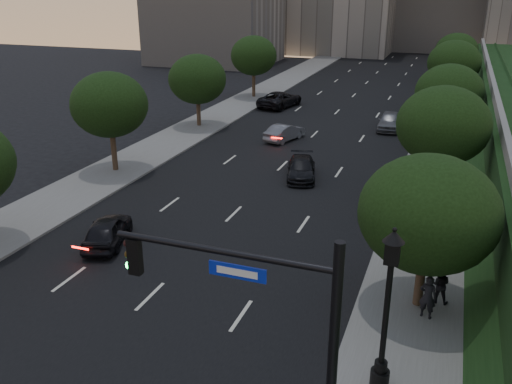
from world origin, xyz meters
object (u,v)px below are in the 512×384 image
at_px(sedan_far_left, 280,99).
at_px(sedan_far_right, 389,121).
at_px(sedan_mid_left, 285,132).
at_px(pedestrian_b, 440,284).
at_px(sedan_near_left, 107,230).
at_px(traffic_signal_mast, 286,362).
at_px(sedan_near_right, 301,168).
at_px(pedestrian_a, 428,297).
at_px(pedestrian_c, 430,225).
at_px(street_lamp, 386,318).

xyz_separation_m(sedan_far_left, sedan_far_right, (11.73, -5.51, -0.03)).
distance_m(sedan_mid_left, pedestrian_b, 24.58).
bearing_deg(sedan_near_left, sedan_far_right, -128.58).
height_order(sedan_far_right, pedestrian_b, pedestrian_b).
xyz_separation_m(sedan_near_left, pedestrian_b, (15.48, -0.13, 0.23)).
bearing_deg(sedan_far_right, sedan_near_left, -112.23).
bearing_deg(pedestrian_b, sedan_near_left, 2.68).
bearing_deg(sedan_far_left, sedan_far_right, 167.16).
height_order(traffic_signal_mast, sedan_near_left, traffic_signal_mast).
relative_size(sedan_mid_left, sedan_near_right, 0.92).
xyz_separation_m(sedan_near_left, sedan_near_right, (6.30, 12.53, -0.06)).
bearing_deg(sedan_mid_left, pedestrian_a, 136.90).
bearing_deg(pedestrian_c, sedan_near_right, -48.79).
bearing_deg(pedestrian_b, traffic_signal_mast, 74.37).
distance_m(sedan_far_right, pedestrian_a, 29.06).
bearing_deg(sedan_near_right, pedestrian_a, -72.50).
distance_m(traffic_signal_mast, pedestrian_a, 9.44).
height_order(sedan_far_left, pedestrian_c, pedestrian_c).
relative_size(traffic_signal_mast, pedestrian_b, 4.43).
bearing_deg(traffic_signal_mast, pedestrian_b, 71.22).
bearing_deg(sedan_near_left, sedan_far_left, -105.38).
distance_m(sedan_far_left, sedan_far_right, 12.96).
distance_m(traffic_signal_mast, pedestrian_c, 15.87).
relative_size(sedan_mid_left, pedestrian_a, 2.32).
height_order(traffic_signal_mast, sedan_far_left, traffic_signal_mast).
bearing_deg(sedan_far_right, pedestrian_a, -82.01).
relative_size(sedan_mid_left, pedestrian_b, 2.59).
xyz_separation_m(sedan_far_left, pedestrian_a, (16.70, -34.14, 0.23)).
bearing_deg(sedan_far_right, sedan_mid_left, -141.26).
relative_size(street_lamp, pedestrian_c, 3.38).
bearing_deg(sedan_far_right, pedestrian_b, -80.77).
relative_size(sedan_near_left, pedestrian_c, 2.49).
bearing_deg(traffic_signal_mast, pedestrian_a, 71.02).
xyz_separation_m(sedan_near_left, pedestrian_c, (14.79, 5.45, 0.28)).
height_order(pedestrian_a, pedestrian_b, pedestrian_a).
distance_m(sedan_far_left, pedestrian_a, 38.01).
xyz_separation_m(sedan_near_right, pedestrian_a, (8.79, -13.92, 0.38)).
xyz_separation_m(traffic_signal_mast, sedan_near_right, (-5.84, 22.50, -3.03)).
bearing_deg(traffic_signal_mast, street_lamp, 66.30).
relative_size(street_lamp, sedan_near_left, 1.36).
bearing_deg(pedestrian_a, pedestrian_c, -74.52).
xyz_separation_m(street_lamp, pedestrian_a, (1.11, 4.38, -1.61)).
relative_size(sedan_mid_left, pedestrian_c, 2.46).
height_order(sedan_near_right, pedestrian_b, pedestrian_b).
distance_m(street_lamp, sedan_far_right, 33.30).
distance_m(pedestrian_b, pedestrian_c, 5.62).
height_order(sedan_far_right, pedestrian_a, pedestrian_a).
bearing_deg(pedestrian_c, pedestrian_b, 88.15).
bearing_deg(sedan_near_right, street_lamp, -82.01).
relative_size(street_lamp, pedestrian_b, 3.56).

